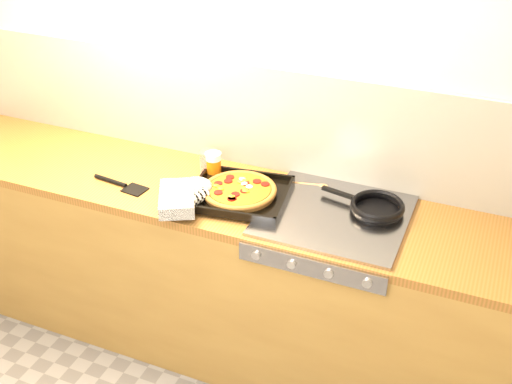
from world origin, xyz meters
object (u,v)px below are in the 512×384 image
at_px(tomato_can, 209,163).
at_px(pizza_on_tray, 223,192).
at_px(juice_glass, 214,165).
at_px(frying_pan, 376,207).

bearing_deg(tomato_can, pizza_on_tray, -49.90).
relative_size(tomato_can, juice_glass, 0.96).
height_order(frying_pan, juice_glass, juice_glass).
bearing_deg(pizza_on_tray, juice_glass, 126.06).
distance_m(frying_pan, tomato_can, 0.80).
distance_m(pizza_on_tray, tomato_can, 0.25).
relative_size(pizza_on_tray, frying_pan, 1.42).
height_order(pizza_on_tray, frying_pan, pizza_on_tray).
relative_size(frying_pan, juice_glass, 3.23).
bearing_deg(juice_glass, pizza_on_tray, -53.94).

